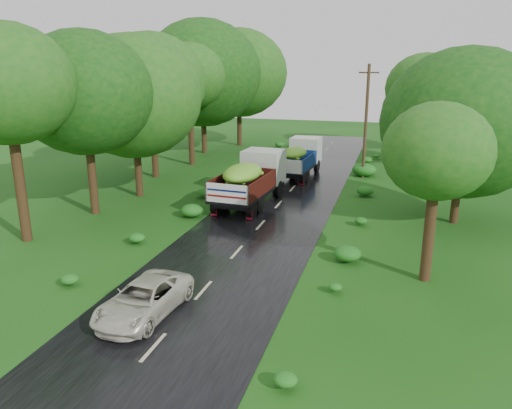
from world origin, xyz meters
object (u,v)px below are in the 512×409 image
at_px(truck_near, 252,177).
at_px(utility_pole, 366,121).
at_px(truck_far, 299,156).
at_px(car, 144,299).

xyz_separation_m(truck_near, utility_pole, (5.85, 8.90, 2.51)).
distance_m(truck_far, utility_pole, 5.37).
xyz_separation_m(truck_far, utility_pole, (4.58, 0.82, 2.66)).
bearing_deg(truck_near, truck_far, 85.28).
bearing_deg(car, truck_far, 92.05).
bearing_deg(truck_far, truck_near, -95.01).
bearing_deg(utility_pole, truck_near, -121.95).
distance_m(truck_near, car, 14.17).
distance_m(truck_near, truck_far, 8.18).
xyz_separation_m(truck_far, car, (-0.86, -22.20, -0.89)).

